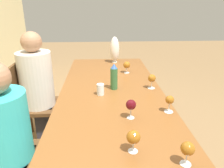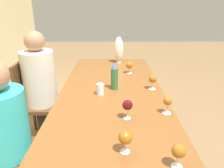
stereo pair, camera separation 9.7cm
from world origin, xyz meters
name	(u,v)px [view 2 (the right image)]	position (x,y,z in m)	size (l,w,h in m)	color
ground_plane	(112,163)	(0.00, 0.00, 0.00)	(14.00, 14.00, 0.00)	olive
dining_table	(112,102)	(0.00, 0.00, 0.69)	(2.61, 0.96, 0.76)	brown
water_bottle	(115,77)	(0.16, -0.03, 0.88)	(0.07, 0.07, 0.25)	#336638
water_tumbler	(100,89)	(0.03, 0.10, 0.81)	(0.07, 0.07, 0.10)	silver
vase	(119,50)	(1.11, -0.09, 0.94)	(0.13, 0.13, 0.35)	silver
wine_glass_0	(168,102)	(-0.33, -0.42, 0.85)	(0.07, 0.07, 0.13)	silver
wine_glass_2	(130,65)	(0.65, -0.21, 0.85)	(0.08, 0.08, 0.14)	silver
wine_glass_3	(153,79)	(0.15, -0.39, 0.86)	(0.08, 0.08, 0.14)	silver
wine_glass_4	(128,105)	(-0.41, -0.11, 0.86)	(0.07, 0.07, 0.14)	silver
wine_glass_5	(179,151)	(-0.90, -0.33, 0.85)	(0.07, 0.07, 0.14)	silver
wine_glass_6	(126,138)	(-0.78, -0.07, 0.85)	(0.08, 0.08, 0.14)	silver
chair_far	(36,100)	(0.43, 0.86, 0.51)	(0.44, 0.44, 0.95)	brown
person_near	(7,134)	(-0.44, 0.77, 0.64)	(0.36, 0.36, 1.20)	#2D2D38
person_far	(42,86)	(0.43, 0.77, 0.68)	(0.35, 0.35, 1.28)	#2D2D38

